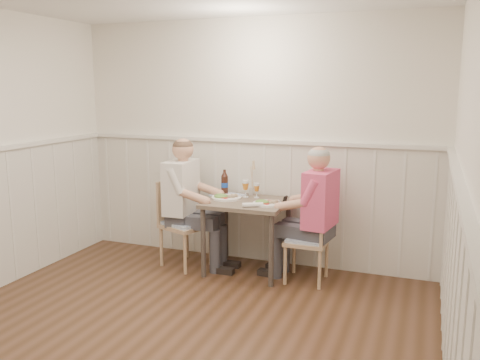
{
  "coord_description": "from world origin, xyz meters",
  "views": [
    {
      "loc": [
        1.79,
        -2.88,
        1.9
      ],
      "look_at": [
        0.09,
        1.64,
        1.0
      ],
      "focal_mm": 38.0,
      "sensor_mm": 36.0,
      "label": 1
    }
  ],
  "objects_px": {
    "chair_left": "(182,220)",
    "grass_vase": "(251,179)",
    "dining_table": "(247,211)",
    "diner_cream": "(185,212)",
    "chair_right": "(312,237)",
    "beer_bottle": "(225,183)",
    "man_in_pink": "(316,225)"
  },
  "relations": [
    {
      "from": "dining_table",
      "to": "beer_bottle",
      "type": "xyz_separation_m",
      "value": [
        -0.33,
        0.21,
        0.23
      ]
    },
    {
      "from": "diner_cream",
      "to": "beer_bottle",
      "type": "xyz_separation_m",
      "value": [
        0.34,
        0.27,
        0.29
      ]
    },
    {
      "from": "dining_table",
      "to": "grass_vase",
      "type": "relative_size",
      "value": 2.07
    },
    {
      "from": "dining_table",
      "to": "man_in_pink",
      "type": "bearing_deg",
      "value": -1.02
    },
    {
      "from": "chair_left",
      "to": "beer_bottle",
      "type": "distance_m",
      "value": 0.6
    },
    {
      "from": "dining_table",
      "to": "diner_cream",
      "type": "relative_size",
      "value": 0.58
    },
    {
      "from": "diner_cream",
      "to": "grass_vase",
      "type": "xyz_separation_m",
      "value": [
        0.61,
        0.34,
        0.34
      ]
    },
    {
      "from": "man_in_pink",
      "to": "grass_vase",
      "type": "bearing_deg",
      "value": 158.75
    },
    {
      "from": "dining_table",
      "to": "chair_right",
      "type": "distance_m",
      "value": 0.71
    },
    {
      "from": "diner_cream",
      "to": "grass_vase",
      "type": "height_order",
      "value": "diner_cream"
    },
    {
      "from": "man_in_pink",
      "to": "grass_vase",
      "type": "distance_m",
      "value": 0.9
    },
    {
      "from": "chair_right",
      "to": "grass_vase",
      "type": "bearing_deg",
      "value": 156.57
    },
    {
      "from": "chair_left",
      "to": "grass_vase",
      "type": "bearing_deg",
      "value": 26.21
    },
    {
      "from": "dining_table",
      "to": "diner_cream",
      "type": "distance_m",
      "value": 0.68
    },
    {
      "from": "man_in_pink",
      "to": "grass_vase",
      "type": "xyz_separation_m",
      "value": [
        -0.77,
        0.3,
        0.36
      ]
    },
    {
      "from": "dining_table",
      "to": "diner_cream",
      "type": "height_order",
      "value": "diner_cream"
    },
    {
      "from": "grass_vase",
      "to": "dining_table",
      "type": "bearing_deg",
      "value": -78.42
    },
    {
      "from": "chair_left",
      "to": "beer_bottle",
      "type": "xyz_separation_m",
      "value": [
        0.39,
        0.25,
        0.37
      ]
    },
    {
      "from": "chair_right",
      "to": "diner_cream",
      "type": "distance_m",
      "value": 1.37
    },
    {
      "from": "dining_table",
      "to": "chair_left",
      "type": "distance_m",
      "value": 0.74
    },
    {
      "from": "beer_bottle",
      "to": "grass_vase",
      "type": "height_order",
      "value": "grass_vase"
    },
    {
      "from": "man_in_pink",
      "to": "chair_right",
      "type": "bearing_deg",
      "value": -139.46
    },
    {
      "from": "chair_right",
      "to": "chair_left",
      "type": "height_order",
      "value": "chair_left"
    },
    {
      "from": "beer_bottle",
      "to": "chair_left",
      "type": "bearing_deg",
      "value": -147.19
    },
    {
      "from": "man_in_pink",
      "to": "diner_cream",
      "type": "distance_m",
      "value": 1.39
    },
    {
      "from": "diner_cream",
      "to": "beer_bottle",
      "type": "height_order",
      "value": "diner_cream"
    },
    {
      "from": "diner_cream",
      "to": "chair_left",
      "type": "bearing_deg",
      "value": 161.8
    },
    {
      "from": "chair_right",
      "to": "chair_left",
      "type": "distance_m",
      "value": 1.41
    },
    {
      "from": "chair_left",
      "to": "grass_vase",
      "type": "distance_m",
      "value": 0.86
    },
    {
      "from": "grass_vase",
      "to": "beer_bottle",
      "type": "bearing_deg",
      "value": -164.69
    },
    {
      "from": "diner_cream",
      "to": "beer_bottle",
      "type": "relative_size",
      "value": 5.16
    },
    {
      "from": "diner_cream",
      "to": "grass_vase",
      "type": "distance_m",
      "value": 0.78
    }
  ]
}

